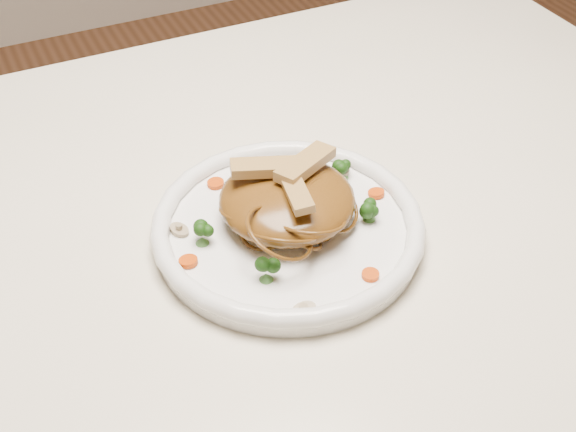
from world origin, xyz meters
name	(u,v)px	position (x,y,z in m)	size (l,w,h in m)	color
table	(267,258)	(0.00, 0.00, 0.65)	(1.20, 0.80, 0.75)	#EEE3CA
plate	(288,232)	(-0.01, -0.08, 0.76)	(0.28, 0.28, 0.02)	white
noodle_mound	(287,199)	(0.00, -0.06, 0.79)	(0.14, 0.14, 0.05)	brown
chicken_a	(305,164)	(0.02, -0.05, 0.82)	(0.08, 0.03, 0.01)	tan
chicken_b	(267,167)	(-0.01, -0.04, 0.82)	(0.08, 0.02, 0.01)	tan
chicken_c	(297,192)	(-0.01, -0.09, 0.82)	(0.06, 0.02, 0.01)	tan
broccoli_0	(343,168)	(0.08, -0.03, 0.78)	(0.02, 0.02, 0.03)	#1C420D
broccoli_1	(201,233)	(-0.10, -0.06, 0.78)	(0.03, 0.03, 0.03)	#1C420D
broccoli_2	(266,269)	(-0.06, -0.14, 0.78)	(0.03, 0.03, 0.03)	#1C420D
broccoli_3	(370,209)	(0.07, -0.10, 0.78)	(0.02, 0.02, 0.03)	#1C420D
carrot_0	(305,170)	(0.05, 0.00, 0.77)	(0.02, 0.02, 0.01)	#DD5108
carrot_1	(188,261)	(-0.12, -0.08, 0.77)	(0.02, 0.02, 0.01)	#DD5108
carrot_2	(376,193)	(0.10, -0.07, 0.77)	(0.02, 0.02, 0.01)	#DD5108
carrot_3	(216,183)	(-0.05, 0.02, 0.77)	(0.02, 0.02, 0.01)	#DD5108
carrot_4	(370,275)	(0.03, -0.18, 0.77)	(0.02, 0.02, 0.01)	#DD5108
mushroom_0	(303,312)	(-0.05, -0.19, 0.77)	(0.03, 0.03, 0.01)	tan
mushroom_1	(341,170)	(0.09, -0.02, 0.77)	(0.03, 0.03, 0.01)	tan
mushroom_2	(179,230)	(-0.11, -0.04, 0.77)	(0.02, 0.02, 0.01)	tan
mushroom_3	(297,163)	(0.05, 0.02, 0.77)	(0.02, 0.02, 0.01)	tan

